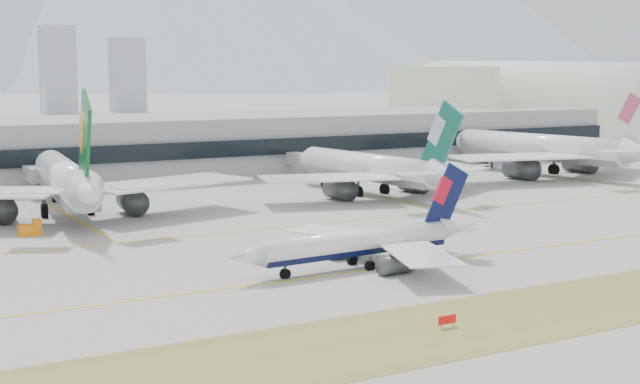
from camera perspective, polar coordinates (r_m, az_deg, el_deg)
ground at (r=128.85m, az=5.05°, el=-4.16°), size 3000.00×3000.00×0.00m
taxiing_airliner at (r=121.56m, az=2.90°, el=-3.28°), size 40.62×35.26×13.64m
widebody_eva at (r=168.58m, az=-15.86°, el=0.60°), size 67.37×66.36×24.18m
widebody_cathay at (r=190.86m, az=3.51°, el=1.45°), size 59.41×58.37×21.26m
widebody_china_air at (r=234.41m, az=14.38°, el=2.64°), size 69.71×68.84×25.10m
terminal at (r=230.66m, az=-11.43°, el=2.86°), size 280.00×43.10×15.00m
hangar at (r=330.05m, az=13.79°, el=2.93°), size 91.00×60.00×60.00m
hold_sign_left at (r=94.34m, az=8.14°, el=-8.10°), size 2.20×0.15×1.35m
gse_b at (r=152.21m, az=-18.02°, el=-2.27°), size 3.55×2.00×2.60m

